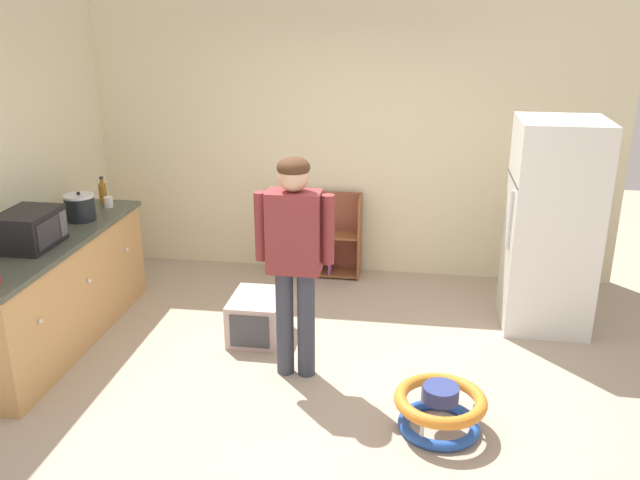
{
  "coord_description": "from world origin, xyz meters",
  "views": [
    {
      "loc": [
        0.68,
        -4.26,
        2.68
      ],
      "look_at": [
        -0.02,
        0.36,
        1.01
      ],
      "focal_mm": 38.03,
      "sensor_mm": 36.0,
      "label": 1
    }
  ],
  "objects_px": {
    "bookshelf": "(316,240)",
    "crock_pot": "(80,207)",
    "baby_walker": "(440,408)",
    "green_cup": "(59,211)",
    "kitchen_counter": "(54,291)",
    "pet_carrier": "(257,317)",
    "refrigerator": "(552,226)",
    "amber_bottle": "(103,193)",
    "microwave": "(30,229)",
    "standing_person": "(294,247)",
    "white_cup": "(108,202)"
  },
  "relations": [
    {
      "from": "microwave",
      "to": "bookshelf",
      "type": "bearing_deg",
      "value": 46.17
    },
    {
      "from": "bookshelf",
      "to": "pet_carrier",
      "type": "relative_size",
      "value": 1.54
    },
    {
      "from": "kitchen_counter",
      "to": "standing_person",
      "type": "xyz_separation_m",
      "value": [
        2.02,
        -0.21,
        0.56
      ]
    },
    {
      "from": "bookshelf",
      "to": "white_cup",
      "type": "height_order",
      "value": "white_cup"
    },
    {
      "from": "microwave",
      "to": "green_cup",
      "type": "distance_m",
      "value": 0.76
    },
    {
      "from": "white_cup",
      "to": "microwave",
      "type": "bearing_deg",
      "value": -96.63
    },
    {
      "from": "bookshelf",
      "to": "green_cup",
      "type": "xyz_separation_m",
      "value": [
        -2.06,
        -1.22,
        0.58
      ]
    },
    {
      "from": "pet_carrier",
      "to": "white_cup",
      "type": "bearing_deg",
      "value": 159.56
    },
    {
      "from": "pet_carrier",
      "to": "white_cup",
      "type": "distance_m",
      "value": 1.76
    },
    {
      "from": "bookshelf",
      "to": "green_cup",
      "type": "bearing_deg",
      "value": -149.33
    },
    {
      "from": "kitchen_counter",
      "to": "pet_carrier",
      "type": "relative_size",
      "value": 4.02
    },
    {
      "from": "microwave",
      "to": "amber_bottle",
      "type": "bearing_deg",
      "value": 89.12
    },
    {
      "from": "standing_person",
      "to": "amber_bottle",
      "type": "xyz_separation_m",
      "value": [
        -2.01,
        1.2,
        -0.01
      ]
    },
    {
      "from": "refrigerator",
      "to": "pet_carrier",
      "type": "distance_m",
      "value": 2.56
    },
    {
      "from": "kitchen_counter",
      "to": "white_cup",
      "type": "distance_m",
      "value": 1.01
    },
    {
      "from": "white_cup",
      "to": "amber_bottle",
      "type": "bearing_deg",
      "value": 131.13
    },
    {
      "from": "standing_person",
      "to": "baby_walker",
      "type": "bearing_deg",
      "value": -27.91
    },
    {
      "from": "standing_person",
      "to": "amber_bottle",
      "type": "bearing_deg",
      "value": 149.15
    },
    {
      "from": "bookshelf",
      "to": "amber_bottle",
      "type": "height_order",
      "value": "amber_bottle"
    },
    {
      "from": "baby_walker",
      "to": "microwave",
      "type": "distance_m",
      "value": 3.27
    },
    {
      "from": "crock_pot",
      "to": "green_cup",
      "type": "height_order",
      "value": "crock_pot"
    },
    {
      "from": "baby_walker",
      "to": "green_cup",
      "type": "distance_m",
      "value": 3.61
    },
    {
      "from": "microwave",
      "to": "kitchen_counter",
      "type": "bearing_deg",
      "value": 87.48
    },
    {
      "from": "bookshelf",
      "to": "standing_person",
      "type": "bearing_deg",
      "value": -85.6
    },
    {
      "from": "kitchen_counter",
      "to": "bookshelf",
      "type": "distance_m",
      "value": 2.58
    },
    {
      "from": "bookshelf",
      "to": "crock_pot",
      "type": "xyz_separation_m",
      "value": [
        -1.82,
        -1.29,
        0.65
      ]
    },
    {
      "from": "crock_pot",
      "to": "white_cup",
      "type": "bearing_deg",
      "value": 80.37
    },
    {
      "from": "pet_carrier",
      "to": "bookshelf",
      "type": "bearing_deg",
      "value": 79.39
    },
    {
      "from": "microwave",
      "to": "green_cup",
      "type": "height_order",
      "value": "microwave"
    },
    {
      "from": "pet_carrier",
      "to": "amber_bottle",
      "type": "bearing_deg",
      "value": 157.03
    },
    {
      "from": "kitchen_counter",
      "to": "pet_carrier",
      "type": "xyz_separation_m",
      "value": [
        1.6,
        0.32,
        -0.27
      ]
    },
    {
      "from": "crock_pot",
      "to": "amber_bottle",
      "type": "xyz_separation_m",
      "value": [
        -0.04,
        0.51,
        -0.01
      ]
    },
    {
      "from": "pet_carrier",
      "to": "amber_bottle",
      "type": "relative_size",
      "value": 2.24
    },
    {
      "from": "bookshelf",
      "to": "microwave",
      "type": "bearing_deg",
      "value": -133.83
    },
    {
      "from": "bookshelf",
      "to": "microwave",
      "type": "height_order",
      "value": "microwave"
    },
    {
      "from": "baby_walker",
      "to": "amber_bottle",
      "type": "distance_m",
      "value": 3.64
    },
    {
      "from": "standing_person",
      "to": "bookshelf",
      "type": "bearing_deg",
      "value": 94.4
    },
    {
      "from": "crock_pot",
      "to": "white_cup",
      "type": "xyz_separation_m",
      "value": [
        0.07,
        0.39,
        -0.06
      ]
    },
    {
      "from": "pet_carrier",
      "to": "amber_bottle",
      "type": "distance_m",
      "value": 1.91
    },
    {
      "from": "refrigerator",
      "to": "baby_walker",
      "type": "distance_m",
      "value": 2.07
    },
    {
      "from": "kitchen_counter",
      "to": "microwave",
      "type": "xyz_separation_m",
      "value": [
        -0.01,
        -0.19,
        0.59
      ]
    },
    {
      "from": "baby_walker",
      "to": "green_cup",
      "type": "height_order",
      "value": "green_cup"
    },
    {
      "from": "kitchen_counter",
      "to": "pet_carrier",
      "type": "distance_m",
      "value": 1.65
    },
    {
      "from": "baby_walker",
      "to": "amber_bottle",
      "type": "height_order",
      "value": "amber_bottle"
    },
    {
      "from": "kitchen_counter",
      "to": "white_cup",
      "type": "relative_size",
      "value": 23.34
    },
    {
      "from": "crock_pot",
      "to": "green_cup",
      "type": "bearing_deg",
      "value": 165.0
    },
    {
      "from": "kitchen_counter",
      "to": "green_cup",
      "type": "xyz_separation_m",
      "value": [
        -0.19,
        0.55,
        0.5
      ]
    },
    {
      "from": "kitchen_counter",
      "to": "pet_carrier",
      "type": "bearing_deg",
      "value": 11.35
    },
    {
      "from": "baby_walker",
      "to": "bookshelf",
      "type": "bearing_deg",
      "value": 115.51
    },
    {
      "from": "standing_person",
      "to": "green_cup",
      "type": "xyz_separation_m",
      "value": [
        -2.21,
        0.76,
        -0.07
      ]
    }
  ]
}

